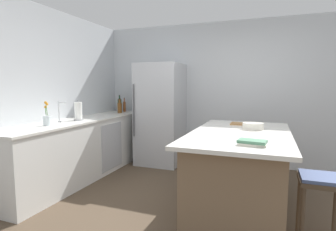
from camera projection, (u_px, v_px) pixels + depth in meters
ground_plane at (199, 216)px, 3.01m from camera, size 7.20×7.20×0.00m
wall_rear at (230, 94)px, 4.96m from camera, size 6.00×0.10×2.60m
wall_left at (27, 97)px, 3.73m from camera, size 0.10×6.00×2.60m
counter_run_left at (81, 148)px, 4.27m from camera, size 0.69×2.97×0.93m
kitchen_island at (239, 170)px, 3.20m from camera, size 1.10×2.01×0.91m
refrigerator at (161, 114)px, 5.03m from camera, size 0.79×0.79×1.85m
bar_stool at (321, 190)px, 2.36m from camera, size 0.36×0.36×0.67m
sink_faucet at (60, 111)px, 3.87m from camera, size 0.15×0.05×0.30m
flower_vase at (47, 119)px, 3.54m from camera, size 0.09×0.09×0.32m
paper_towel_roll at (78, 111)px, 4.09m from camera, size 0.14×0.14×0.31m
vinegar_bottle at (124, 106)px, 5.47m from camera, size 0.05×0.05×0.28m
olive_oil_bottle at (120, 106)px, 5.41m from camera, size 0.06×0.06×0.28m
wine_bottle at (120, 105)px, 5.31m from camera, size 0.07×0.07×0.34m
whiskey_bottle at (120, 107)px, 5.19m from camera, size 0.09×0.09×0.28m
cookbook_stack at (252, 143)px, 2.45m from camera, size 0.26×0.19×0.05m
mixing_bowl at (253, 126)px, 3.36m from camera, size 0.25×0.25×0.08m
cutting_board at (242, 124)px, 3.77m from camera, size 0.30×0.23×0.02m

